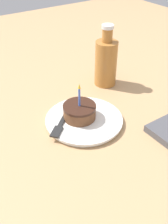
{
  "coord_description": "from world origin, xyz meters",
  "views": [
    {
      "loc": [
        -0.48,
        0.32,
        0.48
      ],
      "look_at": [
        0.02,
        -0.02,
        0.04
      ],
      "focal_mm": 42.0,
      "sensor_mm": 36.0,
      "label": 1
    }
  ],
  "objects_px": {
    "bottle": "(106,61)",
    "plate": "(84,120)",
    "fork": "(63,119)",
    "cake_slice": "(80,111)"
  },
  "relations": [
    {
      "from": "plate",
      "to": "fork",
      "type": "xyz_separation_m",
      "value": [
        0.02,
        0.06,
        0.01
      ]
    },
    {
      "from": "cake_slice",
      "to": "fork",
      "type": "height_order",
      "value": "cake_slice"
    },
    {
      "from": "plate",
      "to": "fork",
      "type": "height_order",
      "value": "fork"
    },
    {
      "from": "plate",
      "to": "bottle",
      "type": "xyz_separation_m",
      "value": [
        0.15,
        -0.19,
        0.08
      ]
    },
    {
      "from": "bottle",
      "to": "plate",
      "type": "bearing_deg",
      "value": 127.44
    },
    {
      "from": "plate",
      "to": "cake_slice",
      "type": "relative_size",
      "value": 2.01
    },
    {
      "from": "plate",
      "to": "fork",
      "type": "relative_size",
      "value": 1.5
    },
    {
      "from": "bottle",
      "to": "fork",
      "type": "bearing_deg",
      "value": 116.29
    },
    {
      "from": "cake_slice",
      "to": "bottle",
      "type": "relative_size",
      "value": 0.53
    },
    {
      "from": "bottle",
      "to": "cake_slice",
      "type": "bearing_deg",
      "value": 124.37
    }
  ]
}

